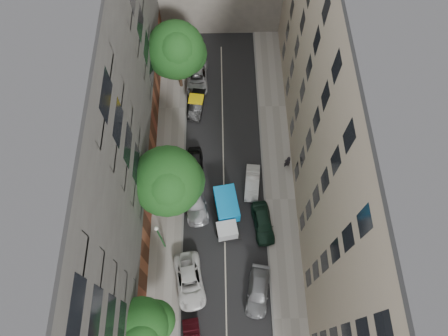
{
  "coord_description": "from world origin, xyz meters",
  "views": [
    {
      "loc": [
        -0.26,
        -14.37,
        36.59
      ],
      "look_at": [
        0.0,
        0.64,
        6.0
      ],
      "focal_mm": 32.0,
      "sensor_mm": 36.0,
      "label": 1
    }
  ],
  "objects_px": {
    "tarp_truck": "(227,212)",
    "car_left_5": "(197,105)",
    "car_left_3": "(195,200)",
    "tree_far": "(177,52)",
    "tree_mid": "(169,183)",
    "car_left_2": "(189,281)",
    "lamp_post": "(160,235)",
    "car_right_3": "(252,183)",
    "pedestrian": "(287,162)",
    "tree_near": "(142,327)",
    "car_left_4": "(196,165)",
    "car_right_1": "(258,292)",
    "car_right_2": "(263,223)",
    "car_left_6": "(197,77)"
  },
  "relations": [
    {
      "from": "tarp_truck",
      "to": "car_left_5",
      "type": "distance_m",
      "value": 13.0
    },
    {
      "from": "car_left_3",
      "to": "tree_far",
      "type": "xyz_separation_m",
      "value": [
        -1.7,
        14.15,
        4.88
      ]
    },
    {
      "from": "tree_mid",
      "to": "car_left_3",
      "type": "bearing_deg",
      "value": 6.17
    },
    {
      "from": "car_left_2",
      "to": "lamp_post",
      "type": "height_order",
      "value": "lamp_post"
    },
    {
      "from": "car_left_2",
      "to": "tree_mid",
      "type": "distance_m",
      "value": 8.89
    },
    {
      "from": "car_right_3",
      "to": "pedestrian",
      "type": "distance_m",
      "value": 4.16
    },
    {
      "from": "tarp_truck",
      "to": "tree_near",
      "type": "bearing_deg",
      "value": -131.8
    },
    {
      "from": "car_left_2",
      "to": "pedestrian",
      "type": "xyz_separation_m",
      "value": [
        9.58,
        11.43,
        0.37
      ]
    },
    {
      "from": "car_left_4",
      "to": "car_right_1",
      "type": "distance_m",
      "value": 13.68
    },
    {
      "from": "tree_near",
      "to": "tree_mid",
      "type": "distance_m",
      "value": 11.57
    },
    {
      "from": "car_left_4",
      "to": "car_right_3",
      "type": "xyz_separation_m",
      "value": [
        5.6,
        -2.08,
        -0.03
      ]
    },
    {
      "from": "car_left_5",
      "to": "tree_far",
      "type": "relative_size",
      "value": 0.47
    },
    {
      "from": "car_left_3",
      "to": "tree_near",
      "type": "height_order",
      "value": "tree_near"
    },
    {
      "from": "car_right_3",
      "to": "car_right_1",
      "type": "bearing_deg",
      "value": -84.09
    },
    {
      "from": "car_left_4",
      "to": "car_right_2",
      "type": "bearing_deg",
      "value": -49.55
    },
    {
      "from": "tree_near",
      "to": "pedestrian",
      "type": "relative_size",
      "value": 3.7
    },
    {
      "from": "tree_far",
      "to": "car_left_6",
      "type": "bearing_deg",
      "value": 23.82
    },
    {
      "from": "car_left_5",
      "to": "lamp_post",
      "type": "relative_size",
      "value": 0.71
    },
    {
      "from": "tarp_truck",
      "to": "lamp_post",
      "type": "height_order",
      "value": "lamp_post"
    },
    {
      "from": "car_left_2",
      "to": "car_left_3",
      "type": "xyz_separation_m",
      "value": [
        0.38,
        7.6,
        0.03
      ]
    },
    {
      "from": "car_right_1",
      "to": "pedestrian",
      "type": "xyz_separation_m",
      "value": [
        3.6,
        12.43,
        0.44
      ]
    },
    {
      "from": "tarp_truck",
      "to": "car_right_3",
      "type": "distance_m",
      "value": 4.19
    },
    {
      "from": "car_right_2",
      "to": "tree_far",
      "type": "bearing_deg",
      "value": 108.58
    },
    {
      "from": "tree_far",
      "to": "lamp_post",
      "type": "bearing_deg",
      "value": -93.3
    },
    {
      "from": "car_left_2",
      "to": "car_right_3",
      "type": "distance_m",
      "value": 11.14
    },
    {
      "from": "car_left_6",
      "to": "tree_near",
      "type": "xyz_separation_m",
      "value": [
        -3.5,
        -26.56,
        4.0
      ]
    },
    {
      "from": "lamp_post",
      "to": "pedestrian",
      "type": "height_order",
      "value": "lamp_post"
    },
    {
      "from": "car_right_2",
      "to": "lamp_post",
      "type": "relative_size",
      "value": 0.77
    },
    {
      "from": "car_right_3",
      "to": "tree_near",
      "type": "xyz_separation_m",
      "value": [
        -9.1,
        -13.46,
        4.09
      ]
    },
    {
      "from": "car_left_4",
      "to": "car_left_2",
      "type": "bearing_deg",
      "value": -96.99
    },
    {
      "from": "tarp_truck",
      "to": "car_right_3",
      "type": "relative_size",
      "value": 1.34
    },
    {
      "from": "car_left_3",
      "to": "car_right_3",
      "type": "height_order",
      "value": "car_left_3"
    },
    {
      "from": "car_right_3",
      "to": "tree_mid",
      "type": "bearing_deg",
      "value": -159.18
    },
    {
      "from": "pedestrian",
      "to": "car_left_5",
      "type": "bearing_deg",
      "value": -54.92
    },
    {
      "from": "car_left_2",
      "to": "car_right_3",
      "type": "height_order",
      "value": "car_left_2"
    },
    {
      "from": "tarp_truck",
      "to": "tree_far",
      "type": "bearing_deg",
      "value": 97.55
    },
    {
      "from": "car_left_6",
      "to": "car_right_3",
      "type": "relative_size",
      "value": 1.35
    },
    {
      "from": "car_left_2",
      "to": "pedestrian",
      "type": "bearing_deg",
      "value": 40.15
    },
    {
      "from": "tarp_truck",
      "to": "car_right_3",
      "type": "height_order",
      "value": "tarp_truck"
    },
    {
      "from": "car_left_6",
      "to": "tree_mid",
      "type": "distance_m",
      "value": 15.94
    },
    {
      "from": "tarp_truck",
      "to": "car_left_3",
      "type": "distance_m",
      "value": 3.37
    },
    {
      "from": "tarp_truck",
      "to": "car_left_5",
      "type": "relative_size",
      "value": 1.29
    },
    {
      "from": "car_left_3",
      "to": "car_right_1",
      "type": "height_order",
      "value": "car_left_3"
    },
    {
      "from": "car_left_4",
      "to": "car_right_2",
      "type": "relative_size",
      "value": 0.91
    },
    {
      "from": "tree_far",
      "to": "tree_mid",
      "type": "bearing_deg",
      "value": -91.0
    },
    {
      "from": "car_left_3",
      "to": "car_right_2",
      "type": "xyz_separation_m",
      "value": [
        6.4,
        -2.4,
        -0.02
      ]
    },
    {
      "from": "car_left_3",
      "to": "car_left_5",
      "type": "distance_m",
      "value": 11.2
    },
    {
      "from": "car_left_4",
      "to": "car_right_1",
      "type": "bearing_deg",
      "value": -70.91
    },
    {
      "from": "car_left_2",
      "to": "car_right_2",
      "type": "relative_size",
      "value": 1.2
    },
    {
      "from": "pedestrian",
      "to": "tree_far",
      "type": "bearing_deg",
      "value": -59.65
    }
  ]
}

